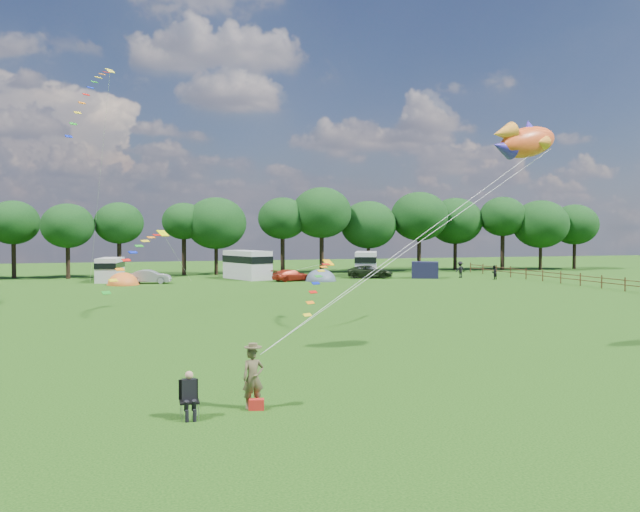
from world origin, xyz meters
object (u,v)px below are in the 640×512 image
object	(u,v)px
walker_b	(460,270)
fish_kite	(523,142)
tent_orange	(123,285)
tent_greyblue	(321,281)
car_b	(150,277)
campervan_d	(366,263)
campervan_c	(247,264)
walker_a	(494,272)
car_d	(370,272)
car_c	(292,275)
campervan_b	(110,269)
kite_flyer	(253,378)
camp_chair	(189,390)

from	to	relation	value
walker_b	fish_kite	bearing A→B (deg)	50.92
tent_orange	tent_greyblue	distance (m)	19.44
car_b	tent_orange	distance (m)	2.85
campervan_d	tent_greyblue	distance (m)	9.26
tent_orange	fish_kite	bearing A→B (deg)	-70.07
campervan_c	walker_b	distance (m)	22.99
walker_a	car_d	bearing A→B (deg)	-47.63
tent_orange	tent_greyblue	xyz separation A→B (m)	(19.43, -0.49, -0.00)
car_b	car_c	world-z (taller)	car_b
car_b	tent_greyblue	size ratio (longest dim) A/B	1.08
fish_kite	campervan_b	bearing A→B (deg)	96.02
car_c	tent_greyblue	distance (m)	3.02
campervan_b	kite_flyer	distance (m)	53.73
kite_flyer	walker_a	xyz separation A→B (m)	(34.76, 45.33, -0.17)
tent_orange	walker_a	xyz separation A→B (m)	(37.51, -3.64, 0.72)
campervan_b	kite_flyer	size ratio (longest dim) A/B	2.85
camp_chair	fish_kite	distance (m)	18.18
car_d	walker_a	bearing A→B (deg)	-98.06
car_b	car_c	distance (m)	14.04
campervan_b	car_d	bearing A→B (deg)	-83.87
campervan_b	tent_orange	xyz separation A→B (m)	(1.16, -4.62, -1.27)
campervan_b	fish_kite	size ratio (longest dim) A/B	1.37
tent_greyblue	camp_chair	bearing A→B (deg)	-110.82
car_b	tent_orange	xyz separation A→B (m)	(-2.53, -1.15, -0.65)
campervan_b	camp_chair	world-z (taller)	campervan_b
car_b	campervan_d	bearing A→B (deg)	-67.05
tent_orange	fish_kite	size ratio (longest dim) A/B	0.87
car_b	campervan_c	world-z (taller)	campervan_c
tent_orange	walker_a	bearing A→B (deg)	-5.55
walker_b	campervan_c	bearing A→B (deg)	-26.57
camp_chair	walker_b	size ratio (longest dim) A/B	0.76
campervan_c	walker_a	size ratio (longest dim) A/B	4.47
tent_greyblue	walker_a	size ratio (longest dim) A/B	2.37
campervan_b	walker_a	distance (m)	39.55
tent_greyblue	fish_kite	bearing A→B (deg)	-95.08
campervan_d	fish_kite	bearing A→B (deg)	-170.71
walker_b	kite_flyer	bearing A→B (deg)	41.77
campervan_c	camp_chair	distance (m)	55.21
campervan_d	walker_b	size ratio (longest dim) A/B	3.35
tent_orange	campervan_d	bearing A→B (deg)	11.29
campervan_c	campervan_d	bearing A→B (deg)	-105.76
kite_flyer	car_c	bearing A→B (deg)	69.11
tent_orange	tent_greyblue	world-z (taller)	tent_greyblue
fish_kite	walker_b	world-z (taller)	fish_kite
fish_kite	car_d	bearing A→B (deg)	64.01
campervan_b	fish_kite	bearing A→B (deg)	-149.19
walker_a	campervan_b	bearing A→B (deg)	-33.50
campervan_b	walker_a	size ratio (longest dim) A/B	3.51
car_c	campervan_c	bearing A→B (deg)	25.30
walker_a	kite_flyer	bearing A→B (deg)	31.08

